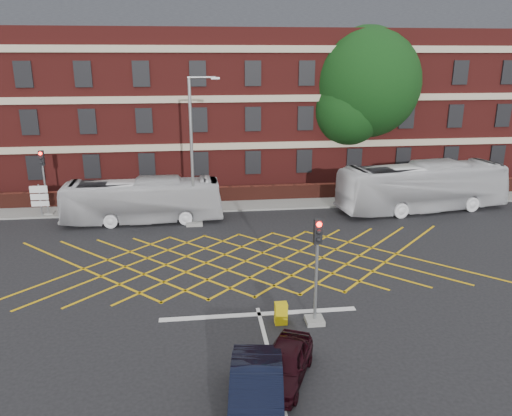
{
  "coord_description": "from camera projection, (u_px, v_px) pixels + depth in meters",
  "views": [
    {
      "loc": [
        -2.29,
        -21.38,
        10.01
      ],
      "look_at": [
        0.48,
        1.5,
        2.97
      ],
      "focal_mm": 35.0,
      "sensor_mm": 36.0,
      "label": 1
    }
  ],
  "objects": [
    {
      "name": "traffic_light_near",
      "position": [
        316.0,
        282.0,
        19.01
      ],
      "size": [
        0.7,
        0.7,
        4.27
      ],
      "color": "slate",
      "rests_on": "ground"
    },
    {
      "name": "direction_signs",
      "position": [
        40.0,
        197.0,
        31.83
      ],
      "size": [
        1.1,
        0.16,
        2.2
      ],
      "color": "gray",
      "rests_on": "ground"
    },
    {
      "name": "stop_line",
      "position": [
        259.0,
        314.0,
        20.16
      ],
      "size": [
        8.0,
        0.3,
        0.02
      ],
      "primitive_type": "cube",
      "color": "silver",
      "rests_on": "ground"
    },
    {
      "name": "traffic_light_far",
      "position": [
        45.0,
        189.0,
        32.24
      ],
      "size": [
        0.7,
        0.7,
        4.27
      ],
      "color": "slate",
      "rests_on": "ground"
    },
    {
      "name": "bus_right",
      "position": [
        423.0,
        187.0,
        33.35
      ],
      "size": [
        11.93,
        4.4,
        3.25
      ],
      "primitive_type": "imported",
      "rotation": [
        0.0,
        0.0,
        1.72
      ],
      "color": "silver",
      "rests_on": "ground"
    },
    {
      "name": "box_junction_hatching",
      "position": [
        246.0,
        261.0,
        25.38
      ],
      "size": [
        8.22,
        8.22,
        0.02
      ],
      "primitive_type": "cube",
      "rotation": [
        0.0,
        0.0,
        0.79
      ],
      "color": "#CC990C",
      "rests_on": "ground"
    },
    {
      "name": "deciduous_tree",
      "position": [
        363.0,
        91.0,
        39.21
      ],
      "size": [
        8.69,
        8.69,
        12.35
      ],
      "color": "black",
      "rests_on": "ground"
    },
    {
      "name": "far_pavement",
      "position": [
        231.0,
        205.0,
        34.86
      ],
      "size": [
        60.0,
        3.0,
        0.12
      ],
      "primitive_type": "cube",
      "color": "slate",
      "rests_on": "ground"
    },
    {
      "name": "boundary_wall",
      "position": [
        230.0,
        194.0,
        35.67
      ],
      "size": [
        56.0,
        0.5,
        1.1
      ],
      "primitive_type": "cube",
      "color": "#451912",
      "rests_on": "ground"
    },
    {
      "name": "car_navy",
      "position": [
        256.0,
        395.0,
        14.24
      ],
      "size": [
        2.07,
        4.54,
        1.44
      ],
      "primitive_type": "imported",
      "rotation": [
        0.0,
        0.0,
        -0.13
      ],
      "color": "black",
      "rests_on": "ground"
    },
    {
      "name": "street_lamp",
      "position": [
        194.0,
        176.0,
        30.06
      ],
      "size": [
        2.25,
        1.0,
        8.9
      ],
      "color": "slate",
      "rests_on": "ground"
    },
    {
      "name": "utility_cabinet",
      "position": [
        281.0,
        313.0,
        19.34
      ],
      "size": [
        0.48,
        0.35,
        0.89
      ],
      "primitive_type": "cube",
      "color": "#C4A80B",
      "rests_on": "ground"
    },
    {
      "name": "victorian_building",
      "position": [
        224.0,
        83.0,
        42.11
      ],
      "size": [
        51.0,
        12.17,
        20.4
      ],
      "color": "#581916",
      "rests_on": "ground"
    },
    {
      "name": "ground",
      "position": [
        250.0,
        278.0,
        23.49
      ],
      "size": [
        120.0,
        120.0,
        0.0
      ],
      "primitive_type": "plane",
      "color": "black",
      "rests_on": "ground"
    },
    {
      "name": "bus_left",
      "position": [
        143.0,
        201.0,
        31.09
      ],
      "size": [
        9.9,
        2.47,
        2.75
      ],
      "primitive_type": "imported",
      "rotation": [
        0.0,
        0.0,
        1.59
      ],
      "color": "silver",
      "rests_on": "ground"
    },
    {
      "name": "car_maroon",
      "position": [
        285.0,
        363.0,
        15.95
      ],
      "size": [
        2.68,
        3.7,
        1.17
      ],
      "primitive_type": "imported",
      "rotation": [
        0.0,
        0.0,
        -0.43
      ],
      "color": "black",
      "rests_on": "ground"
    }
  ]
}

